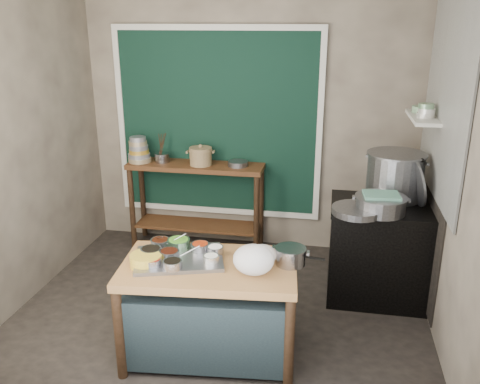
% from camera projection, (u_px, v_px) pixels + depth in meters
% --- Properties ---
extents(floor, '(3.50, 3.00, 0.02)m').
position_uv_depth(floor, '(221.00, 313.00, 4.42)').
color(floor, '#2E2823').
rests_on(floor, ground).
extents(back_wall, '(3.50, 0.02, 2.80)m').
position_uv_depth(back_wall, '(250.00, 120.00, 5.36)').
color(back_wall, gray).
rests_on(back_wall, floor).
extents(left_wall, '(0.02, 3.00, 2.80)m').
position_uv_depth(left_wall, '(14.00, 146.00, 4.26)').
color(left_wall, gray).
rests_on(left_wall, floor).
extents(right_wall, '(0.02, 3.00, 2.80)m').
position_uv_depth(right_wall, '(457.00, 167.00, 3.65)').
color(right_wall, gray).
rests_on(right_wall, floor).
extents(curtain_panel, '(2.10, 0.02, 1.90)m').
position_uv_depth(curtain_panel, '(217.00, 124.00, 5.40)').
color(curtain_panel, black).
rests_on(curtain_panel, back_wall).
extents(curtain_frame, '(2.22, 0.03, 2.02)m').
position_uv_depth(curtain_frame, '(217.00, 124.00, 5.39)').
color(curtain_frame, beige).
rests_on(curtain_frame, back_wall).
extents(tile_panel, '(0.02, 1.70, 1.70)m').
position_uv_depth(tile_panel, '(447.00, 94.00, 4.02)').
color(tile_panel, '#B2B2AA').
rests_on(tile_panel, right_wall).
extents(soot_patch, '(0.01, 1.30, 1.30)m').
position_uv_depth(soot_patch, '(428.00, 223.00, 4.49)').
color(soot_patch, black).
rests_on(soot_patch, right_wall).
extents(wall_shelf, '(0.22, 0.70, 0.03)m').
position_uv_depth(wall_shelf, '(423.00, 118.00, 4.40)').
color(wall_shelf, beige).
rests_on(wall_shelf, right_wall).
extents(prep_table, '(1.31, 0.84, 0.75)m').
position_uv_depth(prep_table, '(210.00, 310.00, 3.75)').
color(prep_table, '#9C6B39').
rests_on(prep_table, floor).
extents(back_counter, '(1.45, 0.40, 0.95)m').
position_uv_depth(back_counter, '(197.00, 206.00, 5.54)').
color(back_counter, '#4E3016').
rests_on(back_counter, floor).
extents(stove_block, '(0.90, 0.68, 0.85)m').
position_uv_depth(stove_block, '(380.00, 253.00, 4.55)').
color(stove_block, black).
rests_on(stove_block, floor).
extents(stove_top, '(0.92, 0.69, 0.03)m').
position_uv_depth(stove_top, '(385.00, 207.00, 4.41)').
color(stove_top, black).
rests_on(stove_top, stove_block).
extents(condiment_tray, '(0.73, 0.61, 0.03)m').
position_uv_depth(condiment_tray, '(179.00, 259.00, 3.68)').
color(condiment_tray, gray).
rests_on(condiment_tray, prep_table).
extents(condiment_bowls, '(0.59, 0.48, 0.07)m').
position_uv_depth(condiment_bowls, '(176.00, 251.00, 3.70)').
color(condiment_bowls, silver).
rests_on(condiment_bowls, condiment_tray).
extents(yellow_basin, '(0.29, 0.29, 0.09)m').
position_uv_depth(yellow_basin, '(146.00, 260.00, 3.59)').
color(yellow_basin, gold).
rests_on(yellow_basin, prep_table).
extents(saucepan, '(0.26, 0.26, 0.13)m').
position_uv_depth(saucepan, '(290.00, 256.00, 3.61)').
color(saucepan, gray).
rests_on(saucepan, prep_table).
extents(plastic_bag_a, '(0.30, 0.26, 0.21)m').
position_uv_depth(plastic_bag_a, '(254.00, 260.00, 3.46)').
color(plastic_bag_a, white).
rests_on(plastic_bag_a, prep_table).
extents(plastic_bag_b, '(0.21, 0.18, 0.15)m').
position_uv_depth(plastic_bag_b, '(262.00, 255.00, 3.60)').
color(plastic_bag_b, white).
rests_on(plastic_bag_b, prep_table).
extents(bowl_stack, '(0.24, 0.24, 0.27)m').
position_uv_depth(bowl_stack, '(139.00, 151.00, 5.43)').
color(bowl_stack, tan).
rests_on(bowl_stack, back_counter).
extents(utensil_cup, '(0.19, 0.19, 0.10)m').
position_uv_depth(utensil_cup, '(162.00, 158.00, 5.44)').
color(utensil_cup, gray).
rests_on(utensil_cup, back_counter).
extents(ceramic_crock, '(0.30, 0.30, 0.17)m').
position_uv_depth(ceramic_crock, '(201.00, 157.00, 5.32)').
color(ceramic_crock, '#886A4A').
rests_on(ceramic_crock, back_counter).
extents(wide_bowl, '(0.25, 0.25, 0.05)m').
position_uv_depth(wide_bowl, '(238.00, 164.00, 5.30)').
color(wide_bowl, gray).
rests_on(wide_bowl, back_counter).
extents(stock_pot, '(0.69, 0.69, 0.42)m').
position_uv_depth(stock_pot, '(395.00, 176.00, 4.52)').
color(stock_pot, gray).
rests_on(stock_pot, stove_top).
extents(pot_lid, '(0.18, 0.44, 0.42)m').
position_uv_depth(pot_lid, '(417.00, 183.00, 4.33)').
color(pot_lid, gray).
rests_on(pot_lid, stove_top).
extents(steamer, '(0.44, 0.44, 0.14)m').
position_uv_depth(steamer, '(381.00, 204.00, 4.21)').
color(steamer, gray).
rests_on(steamer, stove_top).
extents(green_cloth, '(0.31, 0.25, 0.02)m').
position_uv_depth(green_cloth, '(382.00, 195.00, 4.19)').
color(green_cloth, '#589474').
rests_on(green_cloth, steamer).
extents(shallow_pan, '(0.48, 0.48, 0.05)m').
position_uv_depth(shallow_pan, '(357.00, 211.00, 4.20)').
color(shallow_pan, gray).
rests_on(shallow_pan, stove_top).
extents(shelf_bowl_stack, '(0.15, 0.15, 0.12)m').
position_uv_depth(shelf_bowl_stack, '(426.00, 111.00, 4.30)').
color(shelf_bowl_stack, silver).
rests_on(shelf_bowl_stack, wall_shelf).
extents(shelf_bowl_green, '(0.19, 0.19, 0.06)m').
position_uv_depth(shelf_bowl_green, '(421.00, 109.00, 4.55)').
color(shelf_bowl_green, gray).
rests_on(shelf_bowl_green, wall_shelf).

